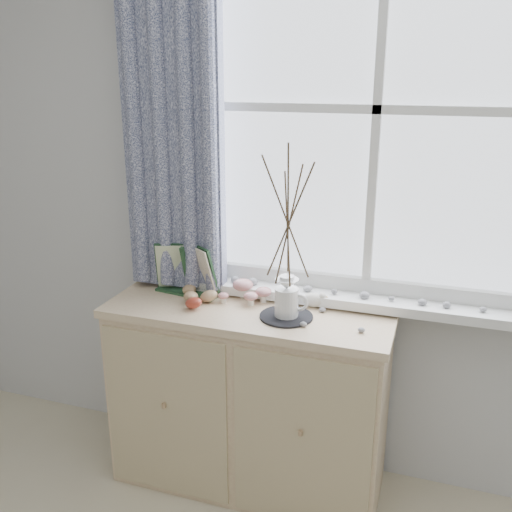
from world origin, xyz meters
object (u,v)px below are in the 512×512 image
Objects in this scene: sideboard at (248,398)px; toadstool_cluster at (248,290)px; twig_pitcher at (288,218)px; botanical_book at (184,270)px.

toadstool_cluster is at bearing 110.15° from sideboard.
sideboard is 0.85m from twig_pitcher.
toadstool_cluster is at bearing 145.13° from twig_pitcher.
sideboard is 0.48m from toadstool_cluster.
botanical_book is at bearing 165.19° from twig_pitcher.
toadstool_cluster is 0.31× the size of twig_pitcher.
toadstool_cluster is at bearing 14.54° from botanical_book.
botanical_book is at bearing -173.17° from toadstool_cluster.
twig_pitcher is at bearing -2.31° from botanical_book.
sideboard is at bearing -2.05° from botanical_book.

